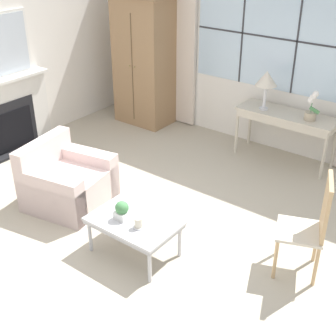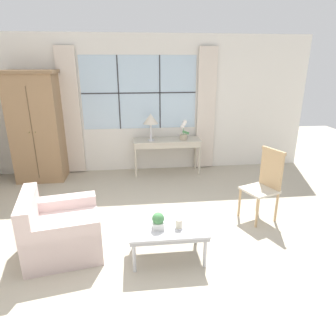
# 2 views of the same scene
# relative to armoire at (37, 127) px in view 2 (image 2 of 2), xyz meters

# --- Properties ---
(ground_plane) EXTENTS (14.00, 14.00, 0.00)m
(ground_plane) POSITION_rel_armoire_xyz_m (2.01, -2.64, -1.07)
(ground_plane) COLOR #B2A893
(wall_back_windowed) EXTENTS (7.20, 0.14, 2.80)m
(wall_back_windowed) POSITION_rel_armoire_xyz_m (2.01, 0.38, 0.33)
(wall_back_windowed) COLOR silver
(wall_back_windowed) RESTS_ON ground_plane
(armoire) EXTENTS (0.98, 0.67, 2.13)m
(armoire) POSITION_rel_armoire_xyz_m (0.00, 0.00, 0.00)
(armoire) COLOR #93704C
(armoire) RESTS_ON ground_plane
(console_table) EXTENTS (1.41, 0.49, 0.74)m
(console_table) POSITION_rel_armoire_xyz_m (2.55, 0.05, -0.42)
(console_table) COLOR beige
(console_table) RESTS_ON ground_plane
(table_lamp) EXTENTS (0.30, 0.30, 0.56)m
(table_lamp) POSITION_rel_armoire_xyz_m (2.21, -0.02, 0.10)
(table_lamp) COLOR silver
(table_lamp) RESTS_ON console_table
(potted_orchid) EXTENTS (0.20, 0.16, 0.42)m
(potted_orchid) POSITION_rel_armoire_xyz_m (2.89, 0.01, -0.17)
(potted_orchid) COLOR tan
(potted_orchid) RESTS_ON console_table
(armchair_upholstered) EXTENTS (1.03, 1.06, 0.79)m
(armchair_upholstered) POSITION_rel_armoire_xyz_m (0.92, -2.63, -0.79)
(armchair_upholstered) COLOR beige
(armchair_upholstered) RESTS_ON ground_plane
(side_chair_wooden) EXTENTS (0.57, 0.57, 1.08)m
(side_chair_wooden) POSITION_rel_armoire_xyz_m (3.79, -2.07, -0.47)
(side_chair_wooden) COLOR beige
(side_chair_wooden) RESTS_ON ground_plane
(coffee_table) EXTENTS (0.91, 0.60, 0.42)m
(coffee_table) POSITION_rel_armoire_xyz_m (2.23, -2.89, -0.69)
(coffee_table) COLOR #BCBCC1
(coffee_table) RESTS_ON ground_plane
(potted_plant_small) EXTENTS (0.14, 0.14, 0.20)m
(potted_plant_small) POSITION_rel_armoire_xyz_m (2.12, -2.93, -0.55)
(potted_plant_small) COLOR white
(potted_plant_small) RESTS_ON coffee_table
(pillar_candle) EXTENTS (0.11, 0.11, 0.13)m
(pillar_candle) POSITION_rel_armoire_xyz_m (2.36, -2.96, -0.59)
(pillar_candle) COLOR silver
(pillar_candle) RESTS_ON coffee_table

